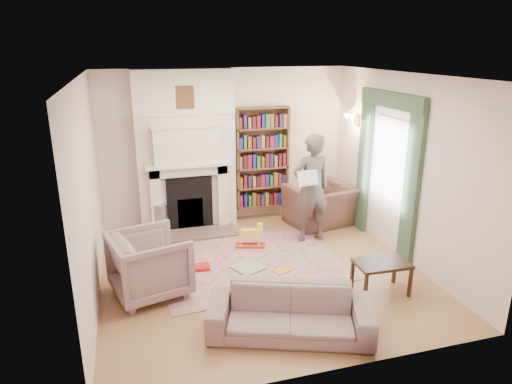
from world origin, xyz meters
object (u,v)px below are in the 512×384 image
object	(u,v)px
coffee_table	(381,277)
armchair_left	(150,264)
man_reading	(311,188)
armchair_reading	(320,205)
rocking_horse	(250,235)
bookcase	(262,158)
sofa	(290,312)
paraffin_heater	(161,219)

from	to	relation	value
coffee_table	armchair_left	bearing A→B (deg)	165.97
man_reading	coffee_table	xyz separation A→B (m)	(0.24, -1.90, -0.69)
armchair_reading	rocking_horse	xyz separation A→B (m)	(-1.51, -0.63, -0.16)
coffee_table	bookcase	bearing A→B (deg)	104.62
armchair_reading	bookcase	bearing A→B (deg)	-45.43
armchair_left	sofa	distance (m)	2.00
armchair_left	sofa	xyz separation A→B (m)	(1.47, -1.35, -0.16)
armchair_left	man_reading	xyz separation A→B (m)	(2.71, 1.07, 0.49)
bookcase	coffee_table	size ratio (longest dim) A/B	2.64
paraffin_heater	bookcase	bearing A→B (deg)	8.38
armchair_left	rocking_horse	world-z (taller)	armchair_left
bookcase	sofa	distance (m)	3.83
coffee_table	rocking_horse	distance (m)	2.27
coffee_table	rocking_horse	xyz separation A→B (m)	(-1.29, 1.87, -0.01)
bookcase	paraffin_heater	bearing A→B (deg)	-171.62
armchair_left	rocking_horse	xyz separation A→B (m)	(1.65, 1.04, -0.22)
rocking_horse	paraffin_heater	bearing A→B (deg)	161.08
armchair_reading	sofa	xyz separation A→B (m)	(-1.69, -3.01, -0.10)
sofa	coffee_table	bearing A→B (deg)	39.69
armchair_left	paraffin_heater	bearing A→B (deg)	-23.15
armchair_left	rocking_horse	bearing A→B (deg)	-72.63
armchair_reading	sofa	size ratio (longest dim) A/B	0.61
armchair_reading	man_reading	distance (m)	0.93
sofa	coffee_table	world-z (taller)	sofa
armchair_left	bookcase	bearing A→B (deg)	-58.73
sofa	bookcase	bearing A→B (deg)	98.67
bookcase	man_reading	bearing A→B (deg)	-68.73
rocking_horse	armchair_left	bearing A→B (deg)	-130.88
sofa	armchair_left	bearing A→B (deg)	157.93
bookcase	paraffin_heater	size ratio (longest dim) A/B	3.36
sofa	paraffin_heater	size ratio (longest dim) A/B	3.38
armchair_left	coffee_table	xyz separation A→B (m)	(2.95, -0.83, -0.20)
paraffin_heater	rocking_horse	xyz separation A→B (m)	(1.35, -0.98, -0.06)
sofa	man_reading	bearing A→B (deg)	83.22
sofa	coffee_table	distance (m)	1.56
bookcase	coffee_table	world-z (taller)	bookcase
coffee_table	rocking_horse	bearing A→B (deg)	126.41
armchair_reading	paraffin_heater	xyz separation A→B (m)	(-2.86, 0.35, -0.09)
sofa	coffee_table	size ratio (longest dim) A/B	2.66
paraffin_heater	rocking_horse	world-z (taller)	paraffin_heater
coffee_table	paraffin_heater	distance (m)	3.89
bookcase	rocking_horse	bearing A→B (deg)	-114.36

